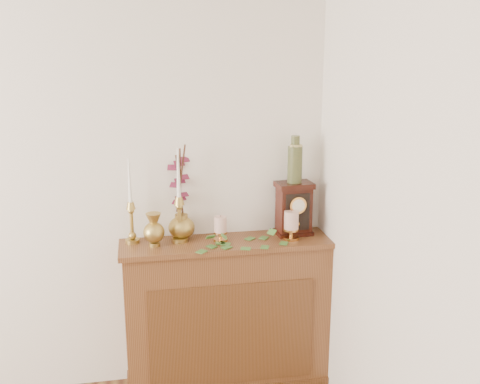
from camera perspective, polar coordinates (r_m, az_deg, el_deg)
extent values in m
cube|color=brown|center=(3.46, -1.28, -12.47)|extent=(1.20, 0.30, 0.90)
cube|color=brown|center=(3.35, -0.83, -14.32)|extent=(0.96, 0.01, 0.63)
cube|color=brown|center=(3.28, -1.32, -5.21)|extent=(1.24, 0.34, 0.03)
cube|color=brown|center=(3.67, -1.24, -18.32)|extent=(1.23, 0.33, 0.06)
cylinder|color=tan|center=(3.30, -10.86, -4.89)|extent=(0.08, 0.08, 0.02)
sphere|color=tan|center=(3.29, -10.89, -4.38)|extent=(0.05, 0.05, 0.05)
cylinder|color=tan|center=(3.26, -10.95, -3.19)|extent=(0.02, 0.02, 0.14)
sphere|color=tan|center=(3.24, -11.01, -1.89)|extent=(0.04, 0.04, 0.04)
cone|color=tan|center=(3.23, -11.04, -1.36)|extent=(0.05, 0.05, 0.04)
cone|color=white|center=(3.20, -11.16, 1.12)|extent=(0.02, 0.02, 0.26)
cylinder|color=tan|center=(3.27, -6.10, -4.85)|extent=(0.09, 0.09, 0.02)
sphere|color=tan|center=(3.26, -6.12, -4.28)|extent=(0.05, 0.05, 0.05)
cylinder|color=tan|center=(3.23, -6.15, -2.94)|extent=(0.02, 0.02, 0.16)
sphere|color=tan|center=(3.21, -6.19, -1.48)|extent=(0.04, 0.04, 0.04)
cone|color=tan|center=(3.20, -6.21, -0.89)|extent=(0.06, 0.06, 0.05)
cone|color=white|center=(3.16, -6.29, 1.91)|extent=(0.03, 0.03, 0.29)
cylinder|color=tan|center=(3.22, -8.69, -5.27)|extent=(0.06, 0.06, 0.02)
sphere|color=tan|center=(3.20, -8.74, -4.07)|extent=(0.12, 0.12, 0.12)
cone|color=tan|center=(3.17, -8.79, -2.68)|extent=(0.09, 0.09, 0.06)
cylinder|color=tan|center=(3.31, -5.92, -4.70)|extent=(0.07, 0.07, 0.01)
ellipsoid|color=tan|center=(3.29, -5.95, -3.61)|extent=(0.15, 0.15, 0.13)
cylinder|color=tan|center=(3.27, -5.98, -2.51)|extent=(0.07, 0.07, 0.03)
cylinder|color=#472819|center=(3.23, -6.17, 0.71)|extent=(0.05, 0.09, 0.37)
cylinder|color=#472819|center=(3.23, -6.09, 1.01)|extent=(0.01, 0.08, 0.40)
cylinder|color=#472819|center=(3.22, -6.03, 1.29)|extent=(0.06, 0.14, 0.42)
cylinder|color=#D8984B|center=(3.27, -1.99, -4.87)|extent=(0.08, 0.08, 0.01)
cylinder|color=#D8984B|center=(3.26, -1.99, -4.47)|extent=(0.02, 0.02, 0.04)
cylinder|color=#D8984B|center=(3.25, -1.99, -4.12)|extent=(0.08, 0.08, 0.01)
cylinder|color=#FFE6C7|center=(3.24, -2.00, -3.30)|extent=(0.07, 0.07, 0.09)
cylinder|color=#472819|center=(3.22, -2.01, -2.46)|extent=(0.00, 0.00, 0.01)
cylinder|color=#D8984B|center=(3.31, 5.19, -4.67)|extent=(0.09, 0.09, 0.02)
cylinder|color=#D8984B|center=(3.30, 5.20, -4.20)|extent=(0.02, 0.02, 0.04)
cylinder|color=#D8984B|center=(3.29, 5.21, -3.80)|extent=(0.09, 0.09, 0.01)
cylinder|color=#FFE6C7|center=(3.27, 5.24, -2.84)|extent=(0.08, 0.08, 0.11)
cylinder|color=#472819|center=(3.25, 5.26, -1.87)|extent=(0.00, 0.00, 0.01)
cube|color=#3D6D29|center=(3.11, -3.43, -5.95)|extent=(0.07, 0.06, 0.00)
cube|color=#3D6D29|center=(3.18, -2.90, -5.47)|extent=(0.07, 0.06, 0.00)
cube|color=#3D6D29|center=(3.27, 0.72, -4.92)|extent=(0.07, 0.06, 0.00)
cube|color=#3D6D29|center=(3.15, -0.44, -5.65)|extent=(0.07, 0.06, 0.00)
cube|color=#3D6D29|center=(3.21, 2.70, -5.26)|extent=(0.07, 0.06, 0.00)
cube|color=#3D6D29|center=(3.21, -0.53, -5.28)|extent=(0.06, 0.05, 0.00)
cube|color=#3D6D29|center=(3.26, -0.58, -4.95)|extent=(0.05, 0.06, 0.00)
cube|color=#3D6D29|center=(3.22, 0.34, -5.21)|extent=(0.06, 0.05, 0.00)
cube|color=#3D6D29|center=(3.20, 0.47, -5.32)|extent=(0.07, 0.07, 0.00)
cube|color=#3D6D29|center=(3.13, -3.89, -5.83)|extent=(0.05, 0.06, 0.00)
cube|color=#3D6D29|center=(3.17, -3.01, -4.58)|extent=(0.05, 0.06, 0.03)
cube|color=#3D6D29|center=(3.11, -1.64, -4.52)|extent=(0.05, 0.04, 0.03)
cube|color=#3D6D29|center=(3.22, 3.25, -4.08)|extent=(0.06, 0.06, 0.03)
cube|color=#38110B|center=(3.40, 5.42, -4.07)|extent=(0.22, 0.16, 0.02)
cube|color=#38110B|center=(3.36, 5.48, -1.84)|extent=(0.20, 0.14, 0.28)
cube|color=#38110B|center=(3.32, 5.54, 0.71)|extent=(0.22, 0.16, 0.03)
cube|color=black|center=(3.30, 5.87, -2.06)|extent=(0.15, 0.02, 0.22)
cylinder|color=gold|center=(3.28, 5.92, -1.37)|extent=(0.10, 0.02, 0.10)
cylinder|color=silver|center=(3.28, 5.92, -1.37)|extent=(0.08, 0.01, 0.08)
sphere|color=gold|center=(3.33, 5.82, -3.27)|extent=(0.03, 0.03, 0.03)
cylinder|color=#162D23|center=(3.29, 5.59, 2.79)|extent=(0.09, 0.09, 0.21)
cylinder|color=#162D23|center=(3.27, 5.65, 5.09)|extent=(0.05, 0.05, 0.07)
cylinder|color=tan|center=(3.27, 5.64, 4.70)|extent=(0.06, 0.06, 0.02)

